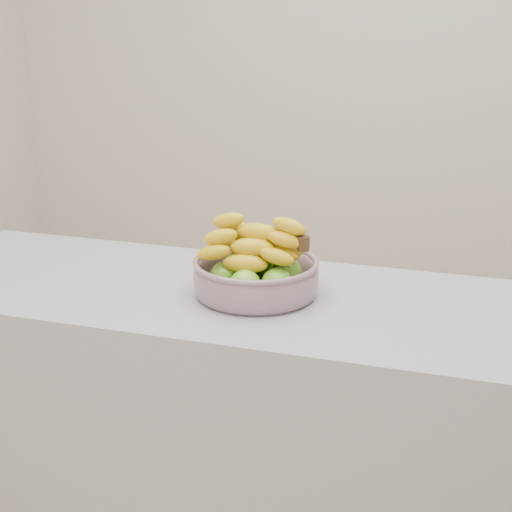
{
  "coord_description": "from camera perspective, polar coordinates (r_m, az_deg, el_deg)",
  "views": [
    {
      "loc": [
        0.45,
        -1.54,
        1.54
      ],
      "look_at": [
        -0.05,
        0.03,
        1.0
      ],
      "focal_mm": 50.0,
      "sensor_mm": 36.0,
      "label": 1
    }
  ],
  "objects": [
    {
      "name": "fruit_bowl",
      "position": [
        1.75,
        -0.01,
        -1.3
      ],
      "size": [
        0.31,
        0.31,
        0.18
      ],
      "rotation": [
        0.0,
        0.0,
        -0.03
      ],
      "color": "#8C94A8",
      "rests_on": "counter"
    },
    {
      "name": "counter",
      "position": [
        1.97,
        1.38,
        -15.53
      ],
      "size": [
        2.0,
        0.6,
        0.9
      ],
      "primitive_type": "cube",
      "color": "#9C9DA4",
      "rests_on": "ground"
    }
  ]
}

